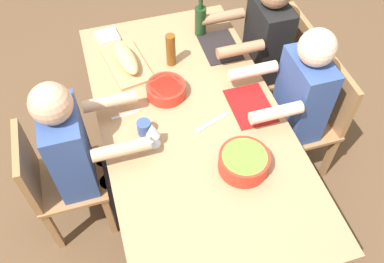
{
  "coord_description": "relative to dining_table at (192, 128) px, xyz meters",
  "views": [
    {
      "loc": [
        1.44,
        -0.43,
        2.54
      ],
      "look_at": [
        0.0,
        0.0,
        0.63
      ],
      "focal_mm": 38.7,
      "sensor_mm": 36.0,
      "label": 1
    }
  ],
  "objects": [
    {
      "name": "placemat_far_left",
      "position": [
        -0.54,
        0.35,
        0.08
      ],
      "size": [
        0.32,
        0.23,
        0.01
      ],
      "primitive_type": "cube",
      "color": "black",
      "rests_on": "dining_table"
    },
    {
      "name": "cutting_board",
      "position": [
        -0.54,
        -0.27,
        0.08
      ],
      "size": [
        0.43,
        0.28,
        0.02
      ],
      "primitive_type": "cube",
      "rotation": [
        0.0,
        0.0,
        0.17
      ],
      "color": "tan",
      "rests_on": "dining_table"
    },
    {
      "name": "chair_far_left",
      "position": [
        -0.54,
        0.84,
        -0.18
      ],
      "size": [
        0.4,
        0.4,
        0.85
      ],
      "color": "#9E7044",
      "rests_on": "ground_plane"
    },
    {
      "name": "dining_table",
      "position": [
        0.0,
        0.0,
        0.0
      ],
      "size": [
        1.97,
        1.03,
        0.74
      ],
      "color": "#A87F56",
      "rests_on": "ground_plane"
    },
    {
      "name": "diner_near_center",
      "position": [
        0.0,
        -0.65,
        0.03
      ],
      "size": [
        0.41,
        0.53,
        1.2
      ],
      "color": "#2D2D38",
      "rests_on": "ground_plane"
    },
    {
      "name": "wine_bottle",
      "position": [
        -0.72,
        0.27,
        0.18
      ],
      "size": [
        0.08,
        0.08,
        0.29
      ],
      "color": "#193819",
      "rests_on": "dining_table"
    },
    {
      "name": "carving_knife",
      "position": [
        0.06,
        0.1,
        0.08
      ],
      "size": [
        0.1,
        0.22,
        0.01
      ],
      "primitive_type": "cube",
      "rotation": [
        0.0,
        0.0,
        1.92
      ],
      "color": "silver",
      "rests_on": "dining_table"
    },
    {
      "name": "cup_near_center",
      "position": [
        0.01,
        -0.28,
        0.11
      ],
      "size": [
        0.08,
        0.08,
        0.08
      ],
      "primitive_type": "cylinder",
      "color": "#334C8C",
      "rests_on": "dining_table"
    },
    {
      "name": "diner_far_center",
      "position": [
        -0.0,
        0.65,
        0.03
      ],
      "size": [
        0.41,
        0.53,
        1.2
      ],
      "color": "#2D2D38",
      "rests_on": "ground_plane"
    },
    {
      "name": "wine_glass",
      "position": [
        0.11,
        -0.25,
        0.19
      ],
      "size": [
        0.08,
        0.08,
        0.17
      ],
      "color": "silver",
      "rests_on": "dining_table"
    },
    {
      "name": "napkin_stack",
      "position": [
        -0.85,
        -0.34,
        0.09
      ],
      "size": [
        0.16,
        0.16,
        0.02
      ],
      "primitive_type": "cube",
      "rotation": [
        0.0,
        0.0,
        0.13
      ],
      "color": "white",
      "rests_on": "dining_table"
    },
    {
      "name": "chair_far_center",
      "position": [
        0.0,
        0.84,
        -0.18
      ],
      "size": [
        0.4,
        0.4,
        0.85
      ],
      "color": "#9E7044",
      "rests_on": "ground_plane"
    },
    {
      "name": "serving_bowl_salad",
      "position": [
        0.39,
        0.16,
        0.13
      ],
      "size": [
        0.26,
        0.26,
        0.1
      ],
      "color": "red",
      "rests_on": "dining_table"
    },
    {
      "name": "fork_near_center",
      "position": [
        -0.14,
        -0.35,
        0.08
      ],
      "size": [
        0.03,
        0.17,
        0.01
      ],
      "primitive_type": "cube",
      "rotation": [
        0.0,
        0.0,
        0.11
      ],
      "color": "silver",
      "rests_on": "dining_table"
    },
    {
      "name": "serving_bowl_pasta",
      "position": [
        -0.23,
        -0.09,
        0.12
      ],
      "size": [
        0.23,
        0.23,
        0.08
      ],
      "color": "red",
      "rests_on": "dining_table"
    },
    {
      "name": "diner_far_left",
      "position": [
        -0.54,
        0.65,
        0.03
      ],
      "size": [
        0.41,
        0.53,
        1.2
      ],
      "color": "#2D2D38",
      "rests_on": "ground_plane"
    },
    {
      "name": "bread_loaf",
      "position": [
        -0.54,
        -0.27,
        0.14
      ],
      "size": [
        0.33,
        0.16,
        0.09
      ],
      "primitive_type": "ellipsoid",
      "rotation": [
        0.0,
        0.0,
        0.17
      ],
      "color": "tan",
      "rests_on": "cutting_board"
    },
    {
      "name": "placemat_far_center",
      "position": [
        0.0,
        0.35,
        0.08
      ],
      "size": [
        0.32,
        0.23,
        0.01
      ],
      "primitive_type": "cube",
      "color": "maroon",
      "rests_on": "dining_table"
    },
    {
      "name": "ground_plane",
      "position": [
        0.0,
        0.0,
        -0.67
      ],
      "size": [
        8.0,
        8.0,
        0.0
      ],
      "primitive_type": "plane",
      "color": "brown"
    },
    {
      "name": "chair_near_center",
      "position": [
        0.0,
        -0.84,
        -0.18
      ],
      "size": [
        0.4,
        0.4,
        0.85
      ],
      "color": "#9E7044",
      "rests_on": "ground_plane"
    },
    {
      "name": "beer_bottle",
      "position": [
        -0.48,
        0.01,
        0.18
      ],
      "size": [
        0.06,
        0.06,
        0.22
      ],
      "primitive_type": "cylinder",
      "color": "brown",
      "rests_on": "dining_table"
    }
  ]
}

